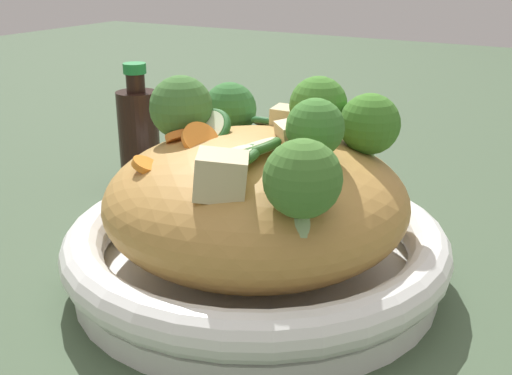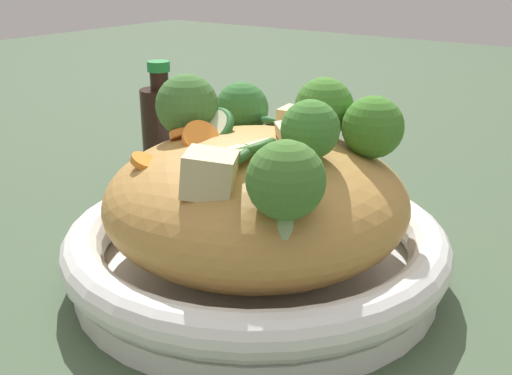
% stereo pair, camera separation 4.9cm
% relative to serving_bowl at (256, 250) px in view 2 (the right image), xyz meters
% --- Properties ---
extents(ground_plane, '(3.00, 3.00, 0.00)m').
position_rel_serving_bowl_xyz_m(ground_plane, '(0.00, 0.00, -0.03)').
color(ground_plane, '#40533B').
extents(serving_bowl, '(0.30, 0.30, 0.05)m').
position_rel_serving_bowl_xyz_m(serving_bowl, '(0.00, 0.00, 0.00)').
color(serving_bowl, white).
rests_on(serving_bowl, ground_plane).
extents(noodle_heap, '(0.24, 0.24, 0.10)m').
position_rel_serving_bowl_xyz_m(noodle_heap, '(0.00, 0.00, 0.04)').
color(noodle_heap, '#B58541').
rests_on(noodle_heap, serving_bowl).
extents(broccoli_florets, '(0.21, 0.21, 0.08)m').
position_rel_serving_bowl_xyz_m(broccoli_florets, '(-0.01, -0.02, 0.10)').
color(broccoli_florets, '#97B57C').
rests_on(broccoli_florets, serving_bowl).
extents(carrot_coins, '(0.11, 0.15, 0.03)m').
position_rel_serving_bowl_xyz_m(carrot_coins, '(0.03, -0.00, 0.09)').
color(carrot_coins, orange).
rests_on(carrot_coins, serving_bowl).
extents(zucchini_slices, '(0.11, 0.17, 0.03)m').
position_rel_serving_bowl_xyz_m(zucchini_slices, '(0.01, 0.01, 0.09)').
color(zucchini_slices, beige).
rests_on(zucchini_slices, serving_bowl).
extents(chicken_chunks, '(0.07, 0.18, 0.04)m').
position_rel_serving_bowl_xyz_m(chicken_chunks, '(-0.01, 0.02, 0.09)').
color(chicken_chunks, '#CEBC88').
rests_on(chicken_chunks, serving_bowl).
extents(soy_sauce_bottle, '(0.04, 0.04, 0.14)m').
position_rel_serving_bowl_xyz_m(soy_sauce_bottle, '(0.22, -0.12, 0.03)').
color(soy_sauce_bottle, black).
rests_on(soy_sauce_bottle, ground_plane).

